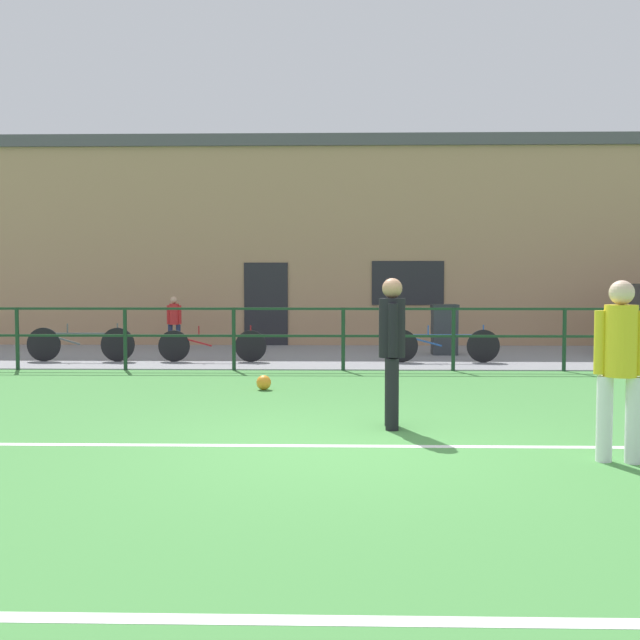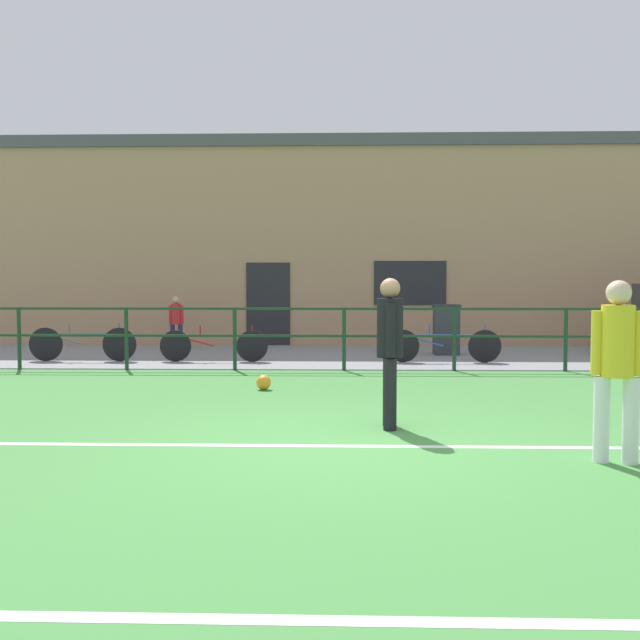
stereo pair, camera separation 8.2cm
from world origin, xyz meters
name	(u,v)px [view 1 (the left image)]	position (x,y,z in m)	size (l,w,h in m)	color
ground	(349,447)	(0.00, 0.00, -0.02)	(60.00, 44.00, 0.04)	#478C42
field_line_touchline	(349,446)	(0.00, -0.03, 0.00)	(36.00, 0.11, 0.00)	white
field_line_hash	(363,621)	(0.00, -3.68, 0.00)	(36.00, 0.11, 0.00)	white
pavement_strip	(342,356)	(0.00, 8.50, 0.01)	(48.00, 5.00, 0.02)	gray
perimeter_fence	(343,330)	(0.00, 6.00, 0.75)	(36.07, 0.07, 1.15)	#193823
clubhouse_facade	(341,243)	(0.00, 12.20, 2.66)	(28.00, 2.56, 5.30)	tan
player_goalkeeper	(392,343)	(0.49, 0.86, 0.94)	(0.29, 0.45, 1.66)	black
player_striker	(620,359)	(2.40, -0.61, 0.93)	(0.44, 0.29, 1.63)	white
soccer_ball_match	(264,383)	(-1.21, 3.62, 0.11)	(0.22, 0.22, 0.22)	orange
spectator_child	(174,320)	(-3.93, 9.69, 0.73)	(0.34, 0.22, 1.26)	#232D4C
bicycle_parked_0	(442,345)	(1.97, 7.20, 0.36)	(2.27, 0.04, 0.75)	black
bicycle_parked_1	(212,345)	(-2.61, 7.20, 0.35)	(2.17, 0.04, 0.73)	black
bicycle_parked_2	(81,344)	(-5.26, 7.20, 0.37)	(2.18, 0.04, 0.77)	black
trash_bin_0	(444,329)	(2.25, 8.76, 0.58)	(0.57, 0.49, 1.10)	#33383D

